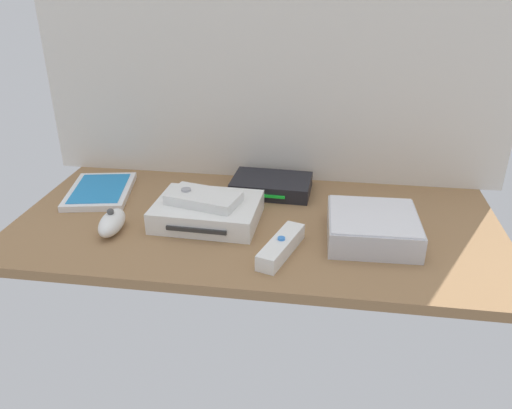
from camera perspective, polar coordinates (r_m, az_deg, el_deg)
name	(u,v)px	position (r cm, az deg, el deg)	size (l,w,h in cm)	color
ground_plane	(256,226)	(105.13, 0.00, -2.45)	(100.00, 48.00, 2.00)	#936D47
back_wall	(272,44)	(118.16, 1.83, 17.64)	(110.00, 1.20, 64.00)	silver
game_console	(208,211)	(104.50, -5.50, -0.79)	(21.60, 17.12, 4.40)	white
mini_computer	(373,227)	(99.64, 13.03, -2.51)	(17.51, 17.51, 5.30)	silver
game_case	(100,191)	(122.33, -17.19, 1.48)	(17.04, 21.28, 1.56)	white
network_router	(272,185)	(117.56, 1.76, 2.19)	(18.53, 12.98, 3.40)	black
remote_wand	(281,246)	(93.07, 2.86, -4.76)	(7.88, 15.20, 3.40)	white
remote_nunchuk	(112,222)	(104.06, -15.97, -1.97)	(5.03, 10.26, 5.10)	white
remote_classic_pad	(204,198)	(102.92, -5.93, 0.74)	(15.85, 11.09, 2.40)	white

